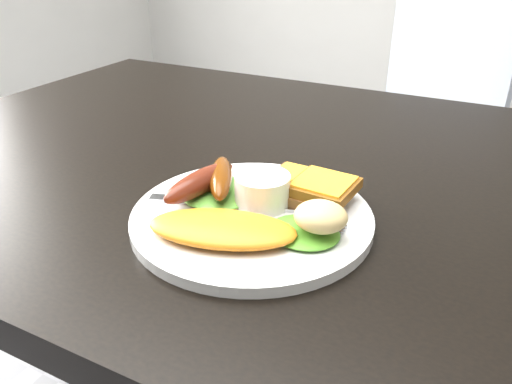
{
  "coord_description": "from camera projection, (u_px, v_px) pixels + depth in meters",
  "views": [
    {
      "loc": [
        0.26,
        -0.58,
        1.03
      ],
      "look_at": [
        0.04,
        -0.16,
        0.78
      ],
      "focal_mm": 35.0,
      "sensor_mm": 36.0,
      "label": 1
    }
  ],
  "objects": [
    {
      "name": "person",
      "position": [
        357.0,
        42.0,
        1.03
      ],
      "size": [
        0.65,
        0.48,
        1.66
      ],
      "primitive_type": "imported",
      "rotation": [
        0.0,
        0.0,
        2.99
      ],
      "color": "navy",
      "rests_on": "ground"
    },
    {
      "name": "ramekin",
      "position": [
        262.0,
        190.0,
        0.55
      ],
      "size": [
        0.08,
        0.08,
        0.04
      ],
      "primitive_type": "cylinder",
      "rotation": [
        0.0,
        0.0,
        -0.32
      ],
      "color": "white",
      "rests_on": "plate"
    },
    {
      "name": "omelette",
      "position": [
        222.0,
        229.0,
        0.49
      ],
      "size": [
        0.16,
        0.11,
        0.02
      ],
      "primitive_type": "ellipsoid",
      "rotation": [
        0.0,
        0.0,
        0.29
      ],
      "color": "orange",
      "rests_on": "plate"
    },
    {
      "name": "potato_salad",
      "position": [
        321.0,
        216.0,
        0.48
      ],
      "size": [
        0.06,
        0.06,
        0.03
      ],
      "primitive_type": "ellipsoid",
      "rotation": [
        0.0,
        0.0,
        0.2
      ],
      "color": "beige",
      "rests_on": "lettuce_right"
    },
    {
      "name": "toast_b",
      "position": [
        324.0,
        187.0,
        0.55
      ],
      "size": [
        0.07,
        0.07,
        0.01
      ],
      "primitive_type": "cube",
      "rotation": [
        0.0,
        0.0,
        -0.07
      ],
      "color": "brown",
      "rests_on": "toast_a"
    },
    {
      "name": "lettuce_right",
      "position": [
        304.0,
        232.0,
        0.5
      ],
      "size": [
        0.08,
        0.08,
        0.01
      ],
      "primitive_type": "ellipsoid",
      "rotation": [
        0.0,
        0.0,
        -0.12
      ],
      "color": "#398726",
      "rests_on": "plate"
    },
    {
      "name": "toast_a",
      "position": [
        301.0,
        188.0,
        0.58
      ],
      "size": [
        0.09,
        0.09,
        0.01
      ],
      "primitive_type": "cube",
      "rotation": [
        0.0,
        0.0,
        -0.05
      ],
      "color": "#955733",
      "rests_on": "plate"
    },
    {
      "name": "fork",
      "position": [
        222.0,
        203.0,
        0.55
      ],
      "size": [
        0.16,
        0.06,
        0.0
      ],
      "primitive_type": "cube",
      "rotation": [
        0.0,
        0.0,
        0.31
      ],
      "color": "#ADAFB7",
      "rests_on": "plate"
    },
    {
      "name": "dining_table",
      "position": [
        279.0,
        172.0,
        0.71
      ],
      "size": [
        1.2,
        0.8,
        0.04
      ],
      "primitive_type": "cube",
      "color": "black",
      "rests_on": "ground"
    },
    {
      "name": "sausage_a",
      "position": [
        200.0,
        182.0,
        0.56
      ],
      "size": [
        0.04,
        0.11,
        0.03
      ],
      "primitive_type": "ellipsoid",
      "rotation": [
        0.0,
        0.0,
        -0.16
      ],
      "color": "maroon",
      "rests_on": "lettuce_left"
    },
    {
      "name": "dining_chair",
      "position": [
        427.0,
        149.0,
        1.51
      ],
      "size": [
        0.52,
        0.52,
        0.05
      ],
      "primitive_type": "cube",
      "rotation": [
        0.0,
        0.0,
        -0.35
      ],
      "color": "tan",
      "rests_on": "ground"
    },
    {
      "name": "lettuce_left",
      "position": [
        217.0,
        192.0,
        0.57
      ],
      "size": [
        0.11,
        0.11,
        0.01
      ],
      "primitive_type": "ellipsoid",
      "rotation": [
        0.0,
        0.0,
        -0.27
      ],
      "color": "#539626",
      "rests_on": "plate"
    },
    {
      "name": "plate",
      "position": [
        252.0,
        217.0,
        0.54
      ],
      "size": [
        0.26,
        0.26,
        0.01
      ],
      "primitive_type": "cylinder",
      "color": "white",
      "rests_on": "dining_table"
    },
    {
      "name": "sausage_b",
      "position": [
        221.0,
        177.0,
        0.57
      ],
      "size": [
        0.07,
        0.11,
        0.03
      ],
      "primitive_type": "ellipsoid",
      "rotation": [
        0.0,
        0.0,
        0.5
      ],
      "color": "#652D02",
      "rests_on": "lettuce_left"
    }
  ]
}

